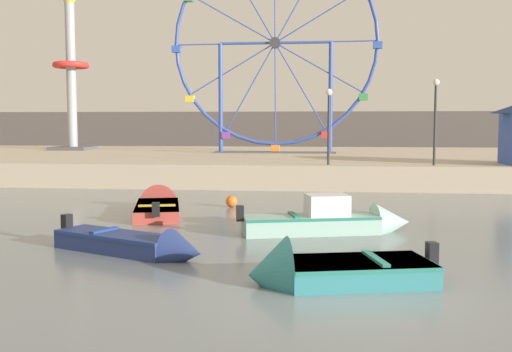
# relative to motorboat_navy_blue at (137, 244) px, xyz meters

# --- Properties ---
(ground_plane) EXTENTS (240.00, 240.00, 0.00)m
(ground_plane) POSITION_rel_motorboat_navy_blue_xyz_m (4.92, -3.02, -0.25)
(ground_plane) COLOR slate
(quay_promenade) EXTENTS (110.00, 22.88, 1.21)m
(quay_promenade) POSITION_rel_motorboat_navy_blue_xyz_m (4.92, 25.57, 0.35)
(quay_promenade) COLOR #B7A88E
(quay_promenade) RESTS_ON ground_plane
(distant_town_skyline) EXTENTS (140.00, 3.00, 4.40)m
(distant_town_skyline) POSITION_rel_motorboat_navy_blue_xyz_m (4.92, 51.15, 1.95)
(distant_town_skyline) COLOR #564C47
(distant_town_skyline) RESTS_ON ground_plane
(motorboat_navy_blue) EXTENTS (4.32, 2.72, 1.05)m
(motorboat_navy_blue) POSITION_rel_motorboat_navy_blue_xyz_m (0.00, 0.00, 0.00)
(motorboat_navy_blue) COLOR navy
(motorboat_navy_blue) RESTS_ON ground_plane
(motorboat_seafoam) EXTENTS (5.17, 2.43, 1.44)m
(motorboat_seafoam) POSITION_rel_motorboat_navy_blue_xyz_m (4.86, 3.53, 0.10)
(motorboat_seafoam) COLOR #93BCAD
(motorboat_seafoam) RESTS_ON ground_plane
(motorboat_teal_painted) EXTENTS (3.95, 2.36, 1.50)m
(motorboat_teal_painted) POSITION_rel_motorboat_navy_blue_xyz_m (4.47, -2.24, -0.01)
(motorboat_teal_painted) COLOR teal
(motorboat_teal_painted) RESTS_ON ground_plane
(motorboat_faded_red) EXTENTS (2.59, 5.09, 1.38)m
(motorboat_faded_red) POSITION_rel_motorboat_navy_blue_xyz_m (-1.46, 7.11, -0.04)
(motorboat_faded_red) COLOR #B24238
(motorboat_faded_red) RESTS_ON ground_plane
(ferris_wheel_blue_frame) EXTENTS (13.82, 1.20, 13.98)m
(ferris_wheel_blue_frame) POSITION_rel_motorboat_navy_blue_xyz_m (1.20, 26.17, 7.97)
(ferris_wheel_blue_frame) COLOR #334CA8
(ferris_wheel_blue_frame) RESTS_ON quay_promenade
(drop_tower_steel_tower) EXTENTS (2.80, 2.80, 11.49)m
(drop_tower_steel_tower) POSITION_rel_motorboat_navy_blue_xyz_m (-14.16, 29.27, 6.04)
(drop_tower_steel_tower) COLOR #999EA3
(drop_tower_steel_tower) RESTS_ON quay_promenade
(promenade_lamp_near) EXTENTS (0.32, 0.32, 4.04)m
(promenade_lamp_near) POSITION_rel_motorboat_navy_blue_xyz_m (9.63, 15.16, 3.58)
(promenade_lamp_near) COLOR #2D2D33
(promenade_lamp_near) RESTS_ON quay_promenade
(promenade_lamp_far) EXTENTS (0.32, 0.32, 3.60)m
(promenade_lamp_far) POSITION_rel_motorboat_navy_blue_xyz_m (4.69, 14.93, 3.33)
(promenade_lamp_far) COLOR #2D2D33
(promenade_lamp_far) RESTS_ON quay_promenade
(mooring_buoy_orange) EXTENTS (0.44, 0.44, 0.44)m
(mooring_buoy_orange) POSITION_rel_motorboat_navy_blue_xyz_m (1.00, 8.55, -0.03)
(mooring_buoy_orange) COLOR orange
(mooring_buoy_orange) RESTS_ON ground_plane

